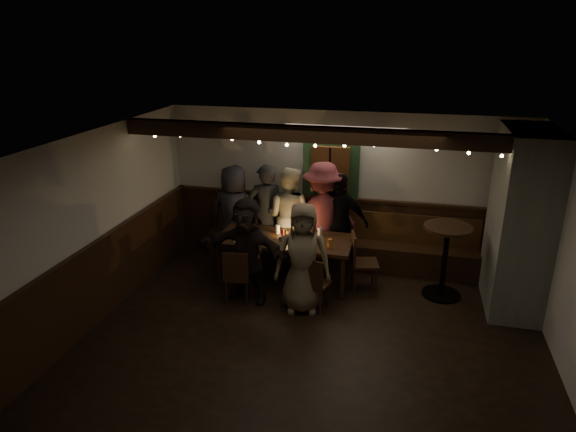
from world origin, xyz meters
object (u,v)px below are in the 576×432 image
(person_d, at_px, (322,216))
(person_b, at_px, (266,213))
(chair_near_left, at_px, (237,273))
(person_g, at_px, (303,258))
(dining_table, at_px, (285,242))
(person_a, at_px, (234,213))
(person_f, at_px, (247,250))
(chair_end, at_px, (359,258))
(high_top, at_px, (445,252))
(chair_near_right, at_px, (313,281))
(person_c, at_px, (288,216))
(person_e, at_px, (340,222))

(person_d, bearing_deg, person_b, -21.96)
(chair_near_left, height_order, person_g, person_g)
(person_d, bearing_deg, dining_table, 35.87)
(person_a, xyz_separation_m, person_f, (0.66, -1.33, -0.05))
(person_g, bearing_deg, person_b, 112.42)
(person_g, bearing_deg, chair_end, 39.95)
(dining_table, bearing_deg, chair_end, 3.16)
(chair_end, height_order, high_top, high_top)
(dining_table, height_order, high_top, high_top)
(chair_near_right, height_order, person_f, person_f)
(person_g, bearing_deg, person_d, 79.66)
(person_c, height_order, person_f, person_c)
(chair_near_left, distance_m, high_top, 3.11)
(person_a, bearing_deg, person_b, -169.33)
(person_f, relative_size, person_g, 0.98)
(chair_near_left, distance_m, person_e, 2.06)
(chair_end, distance_m, person_e, 0.86)
(chair_near_right, distance_m, high_top, 2.05)
(dining_table, bearing_deg, high_top, 2.76)
(chair_near_left, distance_m, chair_near_right, 1.13)
(chair_near_left, xyz_separation_m, person_d, (0.98, 1.55, 0.44))
(high_top, distance_m, person_c, 2.64)
(high_top, bearing_deg, person_e, 159.25)
(chair_end, height_order, person_f, person_f)
(chair_end, height_order, person_d, person_d)
(person_e, bearing_deg, person_d, 12.76)
(high_top, distance_m, person_g, 2.18)
(chair_near_left, bearing_deg, person_b, 89.76)
(dining_table, distance_m, person_c, 0.77)
(chair_near_right, bearing_deg, person_f, 174.50)
(chair_near_right, height_order, person_c, person_c)
(chair_end, relative_size, person_b, 0.52)
(high_top, height_order, person_e, person_e)
(high_top, relative_size, person_f, 0.71)
(high_top, relative_size, person_a, 0.67)
(chair_near_right, height_order, person_d, person_d)
(person_c, distance_m, person_d, 0.59)
(chair_end, distance_m, person_d, 1.05)
(chair_near_right, distance_m, person_e, 1.58)
(chair_near_right, relative_size, person_c, 0.48)
(person_b, height_order, person_d, person_d)
(chair_end, height_order, person_b, person_b)
(person_d, bearing_deg, person_c, -23.33)
(person_e, xyz_separation_m, person_f, (-1.15, -1.43, -0.02))
(person_b, distance_m, person_e, 1.27)
(chair_end, height_order, person_a, person_a)
(person_c, xyz_separation_m, person_e, (0.88, 0.01, -0.03))
(person_b, distance_m, person_d, 0.98)
(chair_near_left, bearing_deg, person_c, 75.85)
(person_e, bearing_deg, chair_near_right, 91.92)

